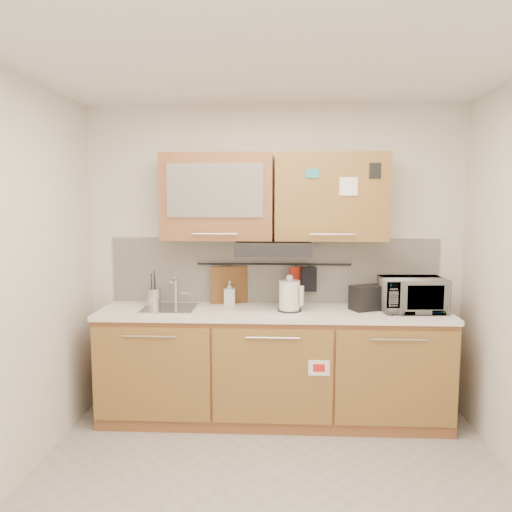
# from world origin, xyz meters

# --- Properties ---
(floor) EXTENTS (3.20, 3.20, 0.00)m
(floor) POSITION_xyz_m (0.00, 0.00, 0.00)
(floor) COLOR #9E9993
(floor) RESTS_ON ground
(ceiling) EXTENTS (3.20, 3.20, 0.00)m
(ceiling) POSITION_xyz_m (0.00, 0.00, 2.60)
(ceiling) COLOR white
(ceiling) RESTS_ON wall_back
(wall_back) EXTENTS (3.20, 0.00, 3.20)m
(wall_back) POSITION_xyz_m (0.00, 1.50, 1.30)
(wall_back) COLOR silver
(wall_back) RESTS_ON ground
(base_cabinet) EXTENTS (2.80, 0.64, 0.88)m
(base_cabinet) POSITION_xyz_m (0.00, 1.19, 0.41)
(base_cabinet) COLOR #9D6037
(base_cabinet) RESTS_ON floor
(countertop) EXTENTS (2.82, 0.62, 0.04)m
(countertop) POSITION_xyz_m (0.00, 1.19, 0.90)
(countertop) COLOR white
(countertop) RESTS_ON base_cabinet
(backsplash) EXTENTS (2.80, 0.02, 0.56)m
(backsplash) POSITION_xyz_m (0.00, 1.49, 1.20)
(backsplash) COLOR silver
(backsplash) RESTS_ON countertop
(upper_cabinets) EXTENTS (1.82, 0.37, 0.70)m
(upper_cabinets) POSITION_xyz_m (-0.00, 1.32, 1.83)
(upper_cabinets) COLOR #9D6037
(upper_cabinets) RESTS_ON wall_back
(range_hood) EXTENTS (0.60, 0.46, 0.10)m
(range_hood) POSITION_xyz_m (0.00, 1.25, 1.42)
(range_hood) COLOR black
(range_hood) RESTS_ON upper_cabinets
(sink) EXTENTS (0.42, 0.40, 0.26)m
(sink) POSITION_xyz_m (-0.85, 1.21, 0.92)
(sink) COLOR silver
(sink) RESTS_ON countertop
(utensil_rail) EXTENTS (1.30, 0.02, 0.02)m
(utensil_rail) POSITION_xyz_m (0.00, 1.45, 1.26)
(utensil_rail) COLOR black
(utensil_rail) RESTS_ON backsplash
(utensil_crock) EXTENTS (0.14, 0.14, 0.30)m
(utensil_crock) POSITION_xyz_m (-1.00, 1.28, 1.00)
(utensil_crock) COLOR #B6B5BA
(utensil_crock) RESTS_ON countertop
(kettle) EXTENTS (0.22, 0.22, 0.30)m
(kettle) POSITION_xyz_m (0.13, 1.16, 1.04)
(kettle) COLOR silver
(kettle) RESTS_ON countertop
(toaster) EXTENTS (0.30, 0.25, 0.20)m
(toaster) POSITION_xyz_m (0.76, 1.23, 1.02)
(toaster) COLOR black
(toaster) RESTS_ON countertop
(microwave) EXTENTS (0.51, 0.36, 0.27)m
(microwave) POSITION_xyz_m (1.11, 1.19, 1.06)
(microwave) COLOR #999999
(microwave) RESTS_ON countertop
(soap_bottle) EXTENTS (0.10, 0.10, 0.21)m
(soap_bottle) POSITION_xyz_m (-0.37, 1.38, 1.02)
(soap_bottle) COLOR #999999
(soap_bottle) RESTS_ON countertop
(cutting_board) EXTENTS (0.31, 0.11, 0.39)m
(cutting_board) POSITION_xyz_m (-0.38, 1.44, 1.04)
(cutting_board) COLOR brown
(cutting_board) RESTS_ON utensil_rail
(oven_mitt) EXTENTS (0.12, 0.05, 0.20)m
(oven_mitt) POSITION_xyz_m (0.30, 1.44, 1.14)
(oven_mitt) COLOR #224A9C
(oven_mitt) RESTS_ON utensil_rail
(dark_pouch) EXTENTS (0.14, 0.05, 0.21)m
(dark_pouch) POSITION_xyz_m (0.30, 1.44, 1.13)
(dark_pouch) COLOR black
(dark_pouch) RESTS_ON utensil_rail
(pot_holder) EXTENTS (0.12, 0.06, 0.15)m
(pot_holder) POSITION_xyz_m (0.19, 1.44, 1.17)
(pot_holder) COLOR red
(pot_holder) RESTS_ON utensil_rail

